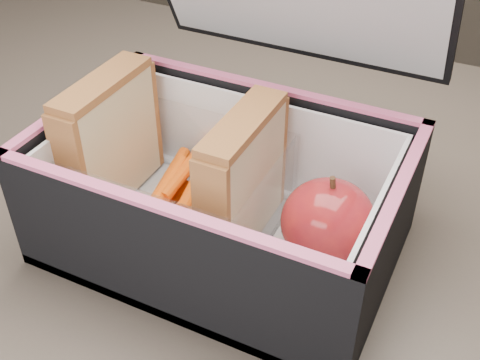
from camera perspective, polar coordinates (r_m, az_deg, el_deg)
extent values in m
cube|color=brown|center=(0.56, -2.91, -4.00)|extent=(1.20, 0.80, 0.03)
cube|color=#382D26|center=(1.28, -16.72, 0.18)|extent=(0.05, 0.05, 0.72)
cube|color=#DBBE89|center=(0.53, -12.94, 3.76)|extent=(0.01, 0.10, 0.11)
cube|color=#BC5260|center=(0.53, -12.12, 3.16)|extent=(0.01, 0.10, 0.10)
cube|color=#DBBE89|center=(0.52, -11.41, 3.32)|extent=(0.01, 0.10, 0.11)
cube|color=brown|center=(0.49, -13.03, 8.91)|extent=(0.03, 0.10, 0.01)
cube|color=#DBBE89|center=(0.47, -0.66, 0.01)|extent=(0.01, 0.10, 0.10)
cube|color=#BC5260|center=(0.47, 0.27, -0.67)|extent=(0.01, 0.09, 0.10)
cube|color=#DBBE89|center=(0.46, 1.21, -0.55)|extent=(0.01, 0.10, 0.10)
cube|color=brown|center=(0.44, 0.29, 5.44)|extent=(0.03, 0.10, 0.01)
cylinder|color=#FF5317|center=(0.53, -4.36, -1.63)|extent=(0.02, 0.09, 0.01)
cylinder|color=#FF5317|center=(0.50, -5.87, -3.07)|extent=(0.01, 0.09, 0.01)
cylinder|color=#FF5317|center=(0.52, -3.82, 0.43)|extent=(0.03, 0.09, 0.01)
cylinder|color=#FF5317|center=(0.53, -3.33, -1.10)|extent=(0.02, 0.09, 0.01)
cylinder|color=#FF5317|center=(0.53, -6.91, -0.15)|extent=(0.03, 0.09, 0.01)
cylinder|color=#FF5317|center=(0.50, -7.40, -1.14)|extent=(0.03, 0.09, 0.01)
cylinder|color=#FF5317|center=(0.53, -3.64, -1.71)|extent=(0.01, 0.09, 0.01)
cylinder|color=#FF5317|center=(0.51, -4.36, -1.64)|extent=(0.01, 0.09, 0.01)
cylinder|color=#FF5317|center=(0.53, -4.95, 1.25)|extent=(0.02, 0.09, 0.01)
cylinder|color=#FF5317|center=(0.51, -7.98, -3.21)|extent=(0.02, 0.09, 0.01)
cube|color=white|center=(0.49, 7.94, -6.93)|extent=(0.10, 0.10, 0.01)
ellipsoid|color=maroon|center=(0.46, 8.35, -3.98)|extent=(0.09, 0.09, 0.07)
cylinder|color=#432B18|center=(0.43, 8.79, -0.31)|extent=(0.01, 0.01, 0.01)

